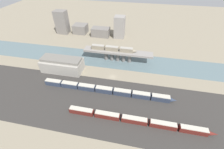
{
  "coord_description": "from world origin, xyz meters",
  "views": [
    {
      "loc": [
        15.19,
        -77.01,
        66.08
      ],
      "look_at": [
        0.0,
        -1.66,
        3.38
      ],
      "focal_mm": 24.0,
      "sensor_mm": 36.0,
      "label": 1
    }
  ],
  "objects_px": {
    "train_yard_mid": "(106,90)",
    "warehouse_building": "(62,64)",
    "train_yard_near": "(138,121)",
    "train_on_bridge": "(114,49)"
  },
  "relations": [
    {
      "from": "train_yard_mid",
      "to": "warehouse_building",
      "type": "xyz_separation_m",
      "value": [
        -35.69,
        15.85,
        2.99
      ]
    },
    {
      "from": "train_yard_near",
      "to": "train_yard_mid",
      "type": "bearing_deg",
      "value": 138.73
    },
    {
      "from": "train_yard_near",
      "to": "warehouse_building",
      "type": "distance_m",
      "value": 64.79
    },
    {
      "from": "train_yard_near",
      "to": "warehouse_building",
      "type": "bearing_deg",
      "value": 149.08
    },
    {
      "from": "train_yard_near",
      "to": "warehouse_building",
      "type": "relative_size",
      "value": 2.55
    },
    {
      "from": "warehouse_building",
      "to": "train_yard_mid",
      "type": "bearing_deg",
      "value": -23.95
    },
    {
      "from": "train_on_bridge",
      "to": "warehouse_building",
      "type": "height_order",
      "value": "train_on_bridge"
    },
    {
      "from": "train_on_bridge",
      "to": "train_yard_near",
      "type": "distance_m",
      "value": 58.22
    },
    {
      "from": "train_on_bridge",
      "to": "warehouse_building",
      "type": "distance_m",
      "value": 39.13
    },
    {
      "from": "train_yard_mid",
      "to": "train_on_bridge",
      "type": "bearing_deg",
      "value": 93.86
    }
  ]
}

